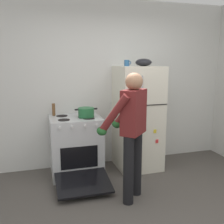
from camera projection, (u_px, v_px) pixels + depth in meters
The scene contains 8 objects.
kitchen_wall_back at pixel (105, 84), 4.31m from camera, with size 6.00×0.10×2.70m, color silver.
refrigerator at pixel (138, 118), 4.18m from camera, with size 0.68×0.72×1.65m.
stove_range at pixel (76, 147), 3.96m from camera, with size 0.76×1.21×0.91m.
person_cook at pixel (131, 126), 3.15m from camera, with size 0.63×0.66×1.60m.
red_pot at pixel (86, 112), 3.87m from camera, with size 0.34×0.24×0.14m.
coffee_mug at pixel (127, 63), 4.01m from camera, with size 0.11×0.08×0.10m.
pepper_mill at pixel (54, 110), 3.98m from camera, with size 0.05×0.05×0.19m, color brown.
mixing_bowl at pixel (144, 62), 4.03m from camera, with size 0.26×0.26×0.12m, color black.
Camera 1 is at (-1.09, -2.23, 1.73)m, focal length 41.44 mm.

